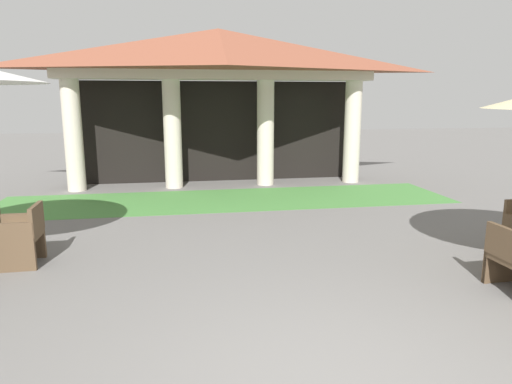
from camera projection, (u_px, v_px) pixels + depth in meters
name	position (u px, v px, depth m)	size (l,w,h in m)	color
background_pavilion	(218.00, 67.00, 11.91)	(8.55, 2.86, 4.04)	beige
lawn_strip	(228.00, 200.00, 10.74)	(10.35, 2.46, 0.01)	#47843D
patio_chair_near_foreground_east	(21.00, 236.00, 6.49)	(0.58, 0.61, 0.86)	brown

